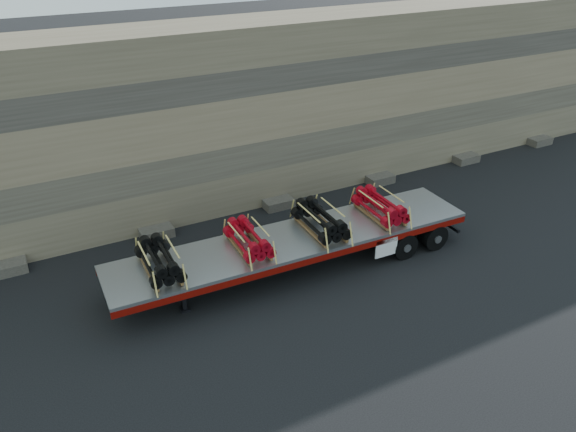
# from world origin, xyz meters

# --- Properties ---
(ground) EXTENTS (120.00, 120.00, 0.00)m
(ground) POSITION_xyz_m (0.00, 0.00, 0.00)
(ground) COLOR black
(ground) RESTS_ON ground
(rock_wall) EXTENTS (44.00, 3.00, 7.00)m
(rock_wall) POSITION_xyz_m (0.00, 6.50, 3.50)
(rock_wall) COLOR #7A6B54
(rock_wall) RESTS_ON ground
(trailer) EXTENTS (12.27, 2.66, 1.22)m
(trailer) POSITION_xyz_m (0.47, 0.48, 0.61)
(trailer) COLOR #B1B4B9
(trailer) RESTS_ON ground
(bundle_front) EXTENTS (1.07, 2.06, 0.72)m
(bundle_front) POSITION_xyz_m (-3.94, 0.59, 1.58)
(bundle_front) COLOR black
(bundle_front) RESTS_ON trailer
(bundle_midfront) EXTENTS (1.03, 1.98, 0.69)m
(bundle_midfront) POSITION_xyz_m (-1.14, 0.52, 1.57)
(bundle_midfront) COLOR #A60816
(bundle_midfront) RESTS_ON trailer
(bundle_midrear) EXTENTS (1.14, 2.20, 0.77)m
(bundle_midrear) POSITION_xyz_m (1.40, 0.46, 1.61)
(bundle_midrear) COLOR black
(bundle_midrear) RESTS_ON trailer
(bundle_rear) EXTENTS (1.09, 2.10, 0.74)m
(bundle_rear) POSITION_xyz_m (3.75, 0.40, 1.59)
(bundle_rear) COLOR #A60816
(bundle_rear) RESTS_ON trailer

